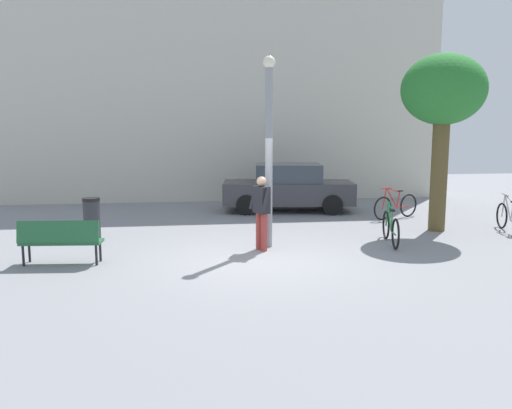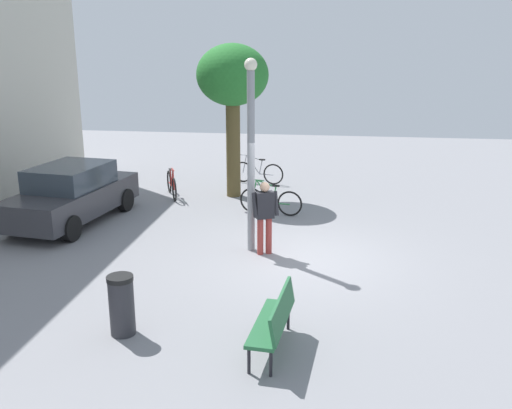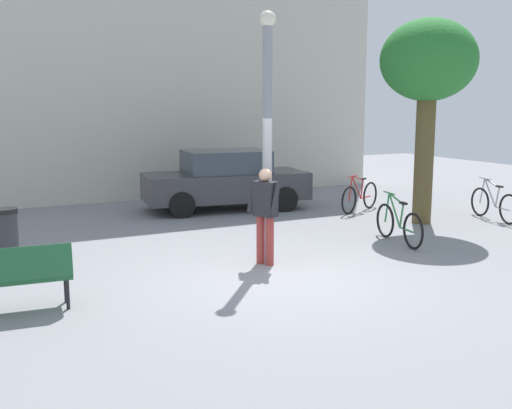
{
  "view_description": "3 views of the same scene",
  "coord_description": "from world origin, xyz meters",
  "px_view_note": "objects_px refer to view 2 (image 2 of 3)",
  "views": [
    {
      "loc": [
        -1.42,
        -10.5,
        2.77
      ],
      "look_at": [
        0.12,
        1.04,
        1.02
      ],
      "focal_mm": 36.67,
      "sensor_mm": 36.0,
      "label": 1
    },
    {
      "loc": [
        -11.8,
        -0.64,
        4.57
      ],
      "look_at": [
        0.69,
        1.14,
        1.02
      ],
      "focal_mm": 39.89,
      "sensor_mm": 36.0,
      "label": 2
    },
    {
      "loc": [
        -4.57,
        -8.19,
        2.78
      ],
      "look_at": [
        0.05,
        0.9,
        1.06
      ],
      "focal_mm": 42.73,
      "sensor_mm": 36.0,
      "label": 3
    }
  ],
  "objects_px": {
    "parked_car_charcoal": "(72,194)",
    "person_by_lamppost": "(265,213)",
    "bicycle_green": "(270,201)",
    "park_bench": "(275,318)",
    "bicycle_silver": "(258,172)",
    "trash_bin": "(122,305)",
    "plaza_tree": "(233,79)",
    "lamppost": "(251,149)",
    "bicycle_red": "(172,185)"
  },
  "relations": [
    {
      "from": "park_bench",
      "to": "plaza_tree",
      "type": "distance_m",
      "value": 9.91
    },
    {
      "from": "parked_car_charcoal",
      "to": "trash_bin",
      "type": "height_order",
      "value": "parked_car_charcoal"
    },
    {
      "from": "park_bench",
      "to": "parked_car_charcoal",
      "type": "distance_m",
      "value": 8.39
    },
    {
      "from": "plaza_tree",
      "to": "lamppost",
      "type": "bearing_deg",
      "value": -165.05
    },
    {
      "from": "lamppost",
      "to": "bicycle_green",
      "type": "bearing_deg",
      "value": -2.04
    },
    {
      "from": "plaza_tree",
      "to": "bicycle_green",
      "type": "bearing_deg",
      "value": -143.34
    },
    {
      "from": "park_bench",
      "to": "lamppost",
      "type": "bearing_deg",
      "value": 13.28
    },
    {
      "from": "plaza_tree",
      "to": "trash_bin",
      "type": "relative_size",
      "value": 4.56
    },
    {
      "from": "plaza_tree",
      "to": "bicycle_green",
      "type": "height_order",
      "value": "plaza_tree"
    },
    {
      "from": "park_bench",
      "to": "bicycle_green",
      "type": "height_order",
      "value": "bicycle_green"
    },
    {
      "from": "lamppost",
      "to": "person_by_lamppost",
      "type": "relative_size",
      "value": 2.58
    },
    {
      "from": "trash_bin",
      "to": "bicycle_silver",
      "type": "bearing_deg",
      "value": -3.9
    },
    {
      "from": "bicycle_silver",
      "to": "trash_bin",
      "type": "distance_m",
      "value": 10.76
    },
    {
      "from": "parked_car_charcoal",
      "to": "person_by_lamppost",
      "type": "bearing_deg",
      "value": -107.21
    },
    {
      "from": "person_by_lamppost",
      "to": "trash_bin",
      "type": "height_order",
      "value": "person_by_lamppost"
    },
    {
      "from": "park_bench",
      "to": "parked_car_charcoal",
      "type": "height_order",
      "value": "parked_car_charcoal"
    },
    {
      "from": "bicycle_red",
      "to": "person_by_lamppost",
      "type": "bearing_deg",
      "value": -142.74
    },
    {
      "from": "lamppost",
      "to": "park_bench",
      "type": "relative_size",
      "value": 2.63
    },
    {
      "from": "lamppost",
      "to": "parked_car_charcoal",
      "type": "bearing_deg",
      "value": 73.99
    },
    {
      "from": "trash_bin",
      "to": "person_by_lamppost",
      "type": "bearing_deg",
      "value": -24.56
    },
    {
      "from": "park_bench",
      "to": "plaza_tree",
      "type": "xyz_separation_m",
      "value": [
        9.15,
        2.31,
        3.03
      ]
    },
    {
      "from": "bicycle_green",
      "to": "parked_car_charcoal",
      "type": "xyz_separation_m",
      "value": [
        -1.48,
        5.1,
        0.39
      ]
    },
    {
      "from": "bicycle_green",
      "to": "person_by_lamppost",
      "type": "bearing_deg",
      "value": -175.69
    },
    {
      "from": "lamppost",
      "to": "bicycle_silver",
      "type": "xyz_separation_m",
      "value": [
        6.52,
        0.75,
        -1.98
      ]
    },
    {
      "from": "person_by_lamppost",
      "to": "bicycle_green",
      "type": "height_order",
      "value": "person_by_lamppost"
    },
    {
      "from": "park_bench",
      "to": "bicycle_silver",
      "type": "xyz_separation_m",
      "value": [
        10.92,
        1.79,
        -0.16
      ]
    },
    {
      "from": "lamppost",
      "to": "parked_car_charcoal",
      "type": "height_order",
      "value": "lamppost"
    },
    {
      "from": "lamppost",
      "to": "park_bench",
      "type": "xyz_separation_m",
      "value": [
        -4.39,
        -1.04,
        -1.82
      ]
    },
    {
      "from": "lamppost",
      "to": "trash_bin",
      "type": "bearing_deg",
      "value": 160.57
    },
    {
      "from": "lamppost",
      "to": "plaza_tree",
      "type": "xyz_separation_m",
      "value": [
        4.75,
        1.27,
        1.21
      ]
    },
    {
      "from": "bicycle_silver",
      "to": "trash_bin",
      "type": "xyz_separation_m",
      "value": [
        -10.74,
        0.73,
        0.13
      ]
    },
    {
      "from": "trash_bin",
      "to": "lamppost",
      "type": "bearing_deg",
      "value": -19.43
    },
    {
      "from": "lamppost",
      "to": "person_by_lamppost",
      "type": "distance_m",
      "value": 1.46
    },
    {
      "from": "lamppost",
      "to": "bicycle_silver",
      "type": "bearing_deg",
      "value": 6.6
    },
    {
      "from": "bicycle_green",
      "to": "parked_car_charcoal",
      "type": "height_order",
      "value": "parked_car_charcoal"
    },
    {
      "from": "lamppost",
      "to": "bicycle_red",
      "type": "relative_size",
      "value": 2.58
    },
    {
      "from": "bicycle_red",
      "to": "trash_bin",
      "type": "distance_m",
      "value": 8.76
    },
    {
      "from": "person_by_lamppost",
      "to": "bicycle_green",
      "type": "bearing_deg",
      "value": 4.31
    },
    {
      "from": "lamppost",
      "to": "plaza_tree",
      "type": "bearing_deg",
      "value": 14.95
    },
    {
      "from": "parked_car_charcoal",
      "to": "bicycle_green",
      "type": "bearing_deg",
      "value": -73.86
    },
    {
      "from": "lamppost",
      "to": "bicycle_green",
      "type": "distance_m",
      "value": 3.52
    },
    {
      "from": "plaza_tree",
      "to": "bicycle_silver",
      "type": "height_order",
      "value": "plaza_tree"
    },
    {
      "from": "bicycle_silver",
      "to": "bicycle_red",
      "type": "distance_m",
      "value": 3.22
    },
    {
      "from": "lamppost",
      "to": "bicycle_red",
      "type": "xyz_separation_m",
      "value": [
        4.38,
        3.16,
        -1.98
      ]
    },
    {
      "from": "lamppost",
      "to": "bicycle_silver",
      "type": "relative_size",
      "value": 2.42
    },
    {
      "from": "bicycle_silver",
      "to": "trash_bin",
      "type": "bearing_deg",
      "value": 176.1
    },
    {
      "from": "person_by_lamppost",
      "to": "bicycle_red",
      "type": "xyz_separation_m",
      "value": [
        4.6,
        3.5,
        -0.58
      ]
    },
    {
      "from": "bicycle_green",
      "to": "bicycle_red",
      "type": "height_order",
      "value": "same"
    },
    {
      "from": "person_by_lamppost",
      "to": "bicycle_red",
      "type": "distance_m",
      "value": 5.81
    },
    {
      "from": "parked_car_charcoal",
      "to": "trash_bin",
      "type": "distance_m",
      "value": 6.65
    }
  ]
}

